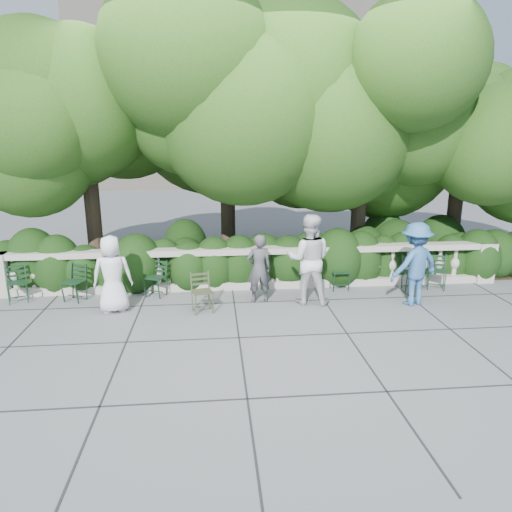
{
  "coord_description": "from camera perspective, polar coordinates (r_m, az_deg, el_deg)",
  "views": [
    {
      "loc": [
        -0.91,
        -8.6,
        3.52
      ],
      "look_at": [
        0.0,
        1.0,
        1.0
      ],
      "focal_mm": 32.0,
      "sensor_mm": 36.0,
      "label": 1
    }
  ],
  "objects": [
    {
      "name": "chair_e",
      "position": [
        11.61,
        21.54,
        -4.07
      ],
      "size": [
        0.59,
        0.61,
        0.84
      ],
      "primitive_type": null,
      "rotation": [
        0.0,
        0.0,
        -0.4
      ],
      "color": "black",
      "rests_on": "ground"
    },
    {
      "name": "chair_c",
      "position": [
        10.58,
        -12.75,
        -5.17
      ],
      "size": [
        0.61,
        0.62,
        0.84
      ],
      "primitive_type": null,
      "rotation": [
        0.0,
        0.0,
        -0.45
      ],
      "color": "black",
      "rests_on": "ground"
    },
    {
      "name": "tree_canopy",
      "position": [
        11.91,
        2.39,
        16.76
      ],
      "size": [
        15.04,
        6.52,
        6.78
      ],
      "color": "#3F3023",
      "rests_on": "ground"
    },
    {
      "name": "chair_weathered",
      "position": [
        9.47,
        -6.46,
        -7.27
      ],
      "size": [
        0.55,
        0.57,
        0.84
      ],
      "primitive_type": null,
      "rotation": [
        0.0,
        0.0,
        0.25
      ],
      "color": "black",
      "rests_on": "ground"
    },
    {
      "name": "chair_b",
      "position": [
        10.81,
        -22.05,
        -5.47
      ],
      "size": [
        0.59,
        0.61,
        0.84
      ],
      "primitive_type": null,
      "rotation": [
        0.0,
        0.0,
        -0.38
      ],
      "color": "black",
      "rests_on": "ground"
    },
    {
      "name": "balustrade",
      "position": [
        10.87,
        -0.4,
        -1.56
      ],
      "size": [
        12.0,
        0.44,
        1.0
      ],
      "color": "#9E998E",
      "rests_on": "ground"
    },
    {
      "name": "chair_d",
      "position": [
        10.93,
        10.53,
        -4.4
      ],
      "size": [
        0.44,
        0.48,
        0.84
      ],
      "primitive_type": null,
      "rotation": [
        0.0,
        0.0,
        0.0
      ],
      "color": "black",
      "rests_on": "ground"
    },
    {
      "name": "chair_f",
      "position": [
        11.3,
        19.01,
        -4.33
      ],
      "size": [
        0.49,
        0.52,
        0.84
      ],
      "primitive_type": null,
      "rotation": [
        0.0,
        0.0,
        -0.1
      ],
      "color": "black",
      "rests_on": "ground"
    },
    {
      "name": "person_woman_grey",
      "position": [
        9.88,
        0.37,
        -1.58
      ],
      "size": [
        0.59,
        0.42,
        1.52
      ],
      "primitive_type": "imported",
      "rotation": [
        0.0,
        0.0,
        3.24
      ],
      "color": "#3D3E42",
      "rests_on": "ground"
    },
    {
      "name": "chair_a",
      "position": [
        11.22,
        -27.47,
        -5.35
      ],
      "size": [
        0.58,
        0.6,
        0.84
      ],
      "primitive_type": null,
      "rotation": [
        0.0,
        0.0,
        0.36
      ],
      "color": "black",
      "rests_on": "ground"
    },
    {
      "name": "person_businessman",
      "position": [
        9.78,
        -17.52,
        -2.17
      ],
      "size": [
        0.86,
        0.63,
        1.61
      ],
      "primitive_type": "imported",
      "rotation": [
        0.0,
        0.0,
        3.3
      ],
      "color": "white",
      "rests_on": "ground"
    },
    {
      "name": "person_casual_man",
      "position": [
        9.84,
        6.61,
        -0.42
      ],
      "size": [
        1.1,
        0.95,
        1.96
      ],
      "primitive_type": "imported",
      "rotation": [
        0.0,
        0.0,
        2.9
      ],
      "color": "silver",
      "rests_on": "ground"
    },
    {
      "name": "shrub_hedge",
      "position": [
        12.16,
        -0.89,
        -2.18
      ],
      "size": [
        15.0,
        2.6,
        1.7
      ],
      "primitive_type": null,
      "color": "black",
      "rests_on": "ground"
    },
    {
      "name": "person_older_blue",
      "position": [
        10.28,
        19.25,
        -0.96
      ],
      "size": [
        1.32,
        1.01,
        1.8
      ],
      "primitive_type": "imported",
      "rotation": [
        0.0,
        0.0,
        3.47
      ],
      "color": "#305C90",
      "rests_on": "ground"
    },
    {
      "name": "ground",
      "position": [
        9.34,
        0.58,
        -7.51
      ],
      "size": [
        90.0,
        90.0,
        0.0
      ],
      "primitive_type": "plane",
      "color": "#575A5F",
      "rests_on": "ground"
    }
  ]
}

